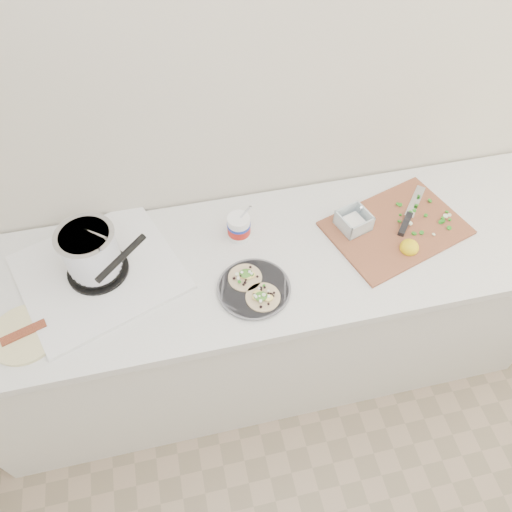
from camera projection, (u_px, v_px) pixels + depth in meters
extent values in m
cube|color=beige|center=(248.00, 115.00, 1.71)|extent=(3.50, 0.05, 2.60)
cube|color=silver|center=(264.00, 318.00, 2.22)|extent=(2.40, 0.62, 0.86)
cube|color=silver|center=(267.00, 260.00, 1.85)|extent=(2.44, 0.66, 0.04)
cube|color=silver|center=(99.00, 272.00, 1.78)|extent=(0.66, 0.64, 0.01)
cylinder|color=black|center=(98.00, 270.00, 1.77)|extent=(0.22, 0.22, 0.01)
torus|color=black|center=(97.00, 267.00, 1.76)|extent=(0.19, 0.19, 0.02)
cylinder|color=silver|center=(90.00, 251.00, 1.69)|extent=(0.19, 0.19, 0.17)
cylinder|color=#56555C|center=(254.00, 289.00, 1.74)|extent=(0.24, 0.24, 0.01)
cylinder|color=#56555C|center=(254.00, 288.00, 1.73)|extent=(0.26, 0.26, 0.00)
cylinder|color=white|center=(239.00, 227.00, 1.85)|extent=(0.08, 0.08, 0.10)
cylinder|color=#B11A13|center=(239.00, 228.00, 1.86)|extent=(0.09, 0.09, 0.04)
cylinder|color=#192D99|center=(239.00, 225.00, 1.84)|extent=(0.09, 0.09, 0.01)
cube|color=brown|center=(396.00, 228.00, 1.91)|extent=(0.58, 0.49, 0.01)
cube|color=white|center=(353.00, 223.00, 1.89)|extent=(0.07, 0.07, 0.03)
ellipsoid|color=yellow|center=(410.00, 246.00, 1.82)|extent=(0.07, 0.07, 0.06)
cube|color=silver|center=(415.00, 201.00, 1.99)|extent=(0.14, 0.17, 0.00)
cube|color=black|center=(405.00, 224.00, 1.90)|extent=(0.09, 0.11, 0.02)
cylinder|color=#CEC58A|center=(25.00, 334.00, 1.63)|extent=(0.23, 0.23, 0.01)
cube|color=brown|center=(24.00, 332.00, 1.62)|extent=(0.15, 0.08, 0.01)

